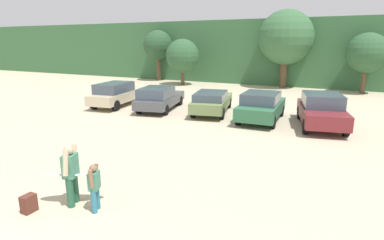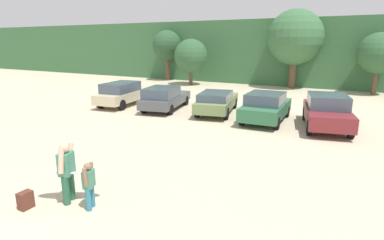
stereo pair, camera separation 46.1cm
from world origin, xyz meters
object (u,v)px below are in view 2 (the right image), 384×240
object	(u,v)px
parked_car_olive_green	(217,101)
parked_car_dark_gray	(165,98)
person_child	(89,183)
parked_car_forest_green	(266,107)
backpack_dropped	(26,200)
surfboard_white	(70,173)
parked_car_champagne	(123,93)
parked_car_maroon	(327,111)
person_adult	(67,169)

from	to	relation	value
parked_car_olive_green	parked_car_dark_gray	bearing A→B (deg)	88.59
parked_car_dark_gray	person_child	world-z (taller)	parked_car_dark_gray
person_child	parked_car_forest_green	bearing A→B (deg)	-119.64
backpack_dropped	surfboard_white	bearing A→B (deg)	51.42
parked_car_champagne	parked_car_olive_green	bearing A→B (deg)	-90.85
parked_car_champagne	parked_car_olive_green	size ratio (longest dim) A/B	0.98
parked_car_forest_green	parked_car_maroon	size ratio (longest dim) A/B	0.91
parked_car_maroon	surfboard_white	world-z (taller)	parked_car_maroon
parked_car_olive_green	parked_car_forest_green	world-z (taller)	parked_car_forest_green
parked_car_maroon	backpack_dropped	size ratio (longest dim) A/B	10.73
parked_car_champagne	parked_car_maroon	world-z (taller)	parked_car_maroon
parked_car_dark_gray	parked_car_maroon	bearing A→B (deg)	-101.43
person_child	parked_car_dark_gray	bearing A→B (deg)	-87.92
parked_car_champagne	parked_car_olive_green	world-z (taller)	parked_car_champagne
parked_car_dark_gray	parked_car_forest_green	xyz separation A→B (m)	(6.37, 0.00, 0.04)
backpack_dropped	parked_car_champagne	bearing A→B (deg)	119.54
person_child	backpack_dropped	world-z (taller)	person_child
parked_car_maroon	backpack_dropped	xyz separation A→B (m)	(-5.96, -11.82, -0.63)
parked_car_champagne	backpack_dropped	bearing A→B (deg)	-157.55
parked_car_champagne	person_adult	xyz separation A→B (m)	(7.30, -10.89, 0.09)
parked_car_champagne	parked_car_olive_green	distance (m)	6.54
person_child	surfboard_white	distance (m)	0.77
person_adult	backpack_dropped	distance (m)	1.25
parked_car_dark_gray	parked_car_maroon	distance (m)	9.35
parked_car_maroon	backpack_dropped	world-z (taller)	parked_car_maroon
person_child	backpack_dropped	size ratio (longest dim) A/B	2.73
parked_car_forest_green	person_child	size ratio (longest dim) A/B	3.58
parked_car_maroon	backpack_dropped	distance (m)	13.25
parked_car_dark_gray	person_child	distance (m)	12.01
parked_car_champagne	parked_car_forest_green	size ratio (longest dim) A/B	1.11
person_adult	backpack_dropped	world-z (taller)	person_adult
parked_car_maroon	person_child	distance (m)	11.93
parked_car_olive_green	person_adult	bearing A→B (deg)	172.08
person_adult	surfboard_white	xyz separation A→B (m)	(-0.01, 0.10, -0.14)
person_adult	parked_car_champagne	bearing A→B (deg)	-77.88
surfboard_white	parked_car_olive_green	bearing A→B (deg)	-113.69
parked_car_forest_green	person_child	world-z (taller)	parked_car_forest_green
parked_car_champagne	person_adult	world-z (taller)	person_adult
person_child	backpack_dropped	distance (m)	1.71
parked_car_forest_green	person_child	xyz separation A→B (m)	(-1.53, -10.99, -0.11)
person_child	surfboard_white	size ratio (longest dim) A/B	0.71
parked_car_forest_green	person_adult	distance (m)	11.23
parked_car_maroon	person_child	world-z (taller)	parked_car_maroon
parked_car_forest_green	backpack_dropped	xyz separation A→B (m)	(-2.98, -11.76, -0.58)
person_adult	surfboard_white	bearing A→B (deg)	-108.61
surfboard_white	backpack_dropped	bearing A→B (deg)	23.74
parked_car_dark_gray	person_adult	world-z (taller)	person_adult
parked_car_maroon	backpack_dropped	bearing A→B (deg)	141.26
person_adult	backpack_dropped	xyz separation A→B (m)	(-0.70, -0.76, -0.69)
parked_car_forest_green	person_adult	xyz separation A→B (m)	(-2.28, -10.99, 0.11)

